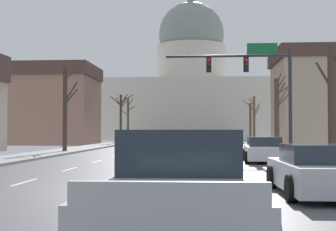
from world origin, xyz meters
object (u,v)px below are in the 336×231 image
at_px(sedan_near_01, 193,159).
at_px(sedan_near_02, 316,171).
at_px(sedan_near_00, 263,150).
at_px(sedan_oncoming_01, 130,141).
at_px(signal_gantry, 255,75).
at_px(pickup_truck_near_03, 179,192).
at_px(sedan_oncoming_00, 157,144).

xyz_separation_m(sedan_near_01, sedan_near_02, (3.28, -5.93, 0.05)).
xyz_separation_m(sedan_near_00, sedan_oncoming_01, (-10.63, 23.48, -0.02)).
height_order(sedan_near_01, sedan_oncoming_01, sedan_oncoming_01).
xyz_separation_m(signal_gantry, sedan_oncoming_01, (-10.73, 18.54, -4.53)).
distance_m(pickup_truck_near_03, sedan_oncoming_00, 31.79).
bearing_deg(sedan_oncoming_00, sedan_near_01, -80.67).
bearing_deg(pickup_truck_near_03, sedan_oncoming_01, 99.68).
xyz_separation_m(sedan_near_02, pickup_truck_near_03, (-3.23, -5.35, 0.13)).
xyz_separation_m(signal_gantry, sedan_near_02, (-0.37, -17.91, -4.51)).
bearing_deg(sedan_oncoming_00, signal_gantry, -50.06).
bearing_deg(sedan_near_00, signal_gantry, 88.80).
bearing_deg(sedan_near_01, sedan_oncoming_01, 103.05).
relative_size(sedan_near_01, sedan_oncoming_01, 1.01).
distance_m(sedan_near_02, sedan_oncoming_01, 37.89).
bearing_deg(pickup_truck_near_03, sedan_near_02, 58.89).
relative_size(sedan_near_01, sedan_near_02, 0.98).
height_order(sedan_near_01, pickup_truck_near_03, pickup_truck_near_03).
bearing_deg(sedan_near_02, sedan_near_00, 88.81).
xyz_separation_m(signal_gantry, sedan_oncoming_00, (-7.00, 8.36, -4.54)).
xyz_separation_m(sedan_near_00, sedan_near_01, (-3.55, -7.04, -0.06)).
relative_size(sedan_near_01, pickup_truck_near_03, 0.80).
relative_size(sedan_near_02, sedan_oncoming_00, 1.00).
relative_size(sedan_near_00, sedan_oncoming_00, 1.04).
distance_m(sedan_near_00, pickup_truck_near_03, 18.65).
bearing_deg(sedan_near_01, pickup_truck_near_03, -89.73).
height_order(signal_gantry, sedan_oncoming_01, signal_gantry).
relative_size(signal_gantry, sedan_oncoming_00, 1.75).
distance_m(sedan_near_00, sedan_oncoming_01, 25.77).
bearing_deg(sedan_near_01, signal_gantry, 73.03).
xyz_separation_m(pickup_truck_near_03, sedan_oncoming_01, (-7.13, 41.80, -0.14)).
height_order(sedan_near_01, sedan_near_02, sedan_near_02).
height_order(sedan_near_02, sedan_oncoming_00, sedan_near_02).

